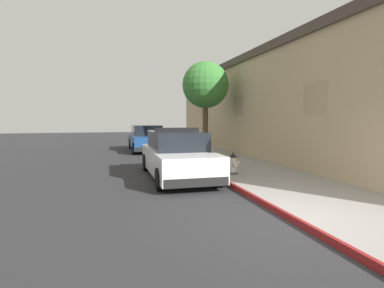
{
  "coord_description": "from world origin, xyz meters",
  "views": [
    {
      "loc": [
        -3.41,
        -5.05,
        2.01
      ],
      "look_at": [
        -0.34,
        6.62,
        1.0
      ],
      "focal_mm": 29.31,
      "sensor_mm": 36.0,
      "label": 1
    }
  ],
  "objects_px": {
    "fire_hydrant": "(233,164)",
    "street_tree": "(206,85)",
    "police_cruiser": "(177,156)",
    "parked_car_silver_ahead": "(147,139)"
  },
  "relations": [
    {
      "from": "police_cruiser",
      "to": "parked_car_silver_ahead",
      "type": "distance_m",
      "value": 8.97
    },
    {
      "from": "police_cruiser",
      "to": "street_tree",
      "type": "height_order",
      "value": "street_tree"
    },
    {
      "from": "police_cruiser",
      "to": "street_tree",
      "type": "bearing_deg",
      "value": 64.08
    },
    {
      "from": "police_cruiser",
      "to": "fire_hydrant",
      "type": "height_order",
      "value": "police_cruiser"
    },
    {
      "from": "fire_hydrant",
      "to": "street_tree",
      "type": "height_order",
      "value": "street_tree"
    },
    {
      "from": "police_cruiser",
      "to": "street_tree",
      "type": "distance_m",
      "value": 6.86
    },
    {
      "from": "police_cruiser",
      "to": "fire_hydrant",
      "type": "bearing_deg",
      "value": -16.81
    },
    {
      "from": "parked_car_silver_ahead",
      "to": "fire_hydrant",
      "type": "distance_m",
      "value": 9.69
    },
    {
      "from": "parked_car_silver_ahead",
      "to": "fire_hydrant",
      "type": "xyz_separation_m",
      "value": [
        1.79,
        -9.52,
        -0.25
      ]
    },
    {
      "from": "fire_hydrant",
      "to": "parked_car_silver_ahead",
      "type": "bearing_deg",
      "value": 100.68
    }
  ]
}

